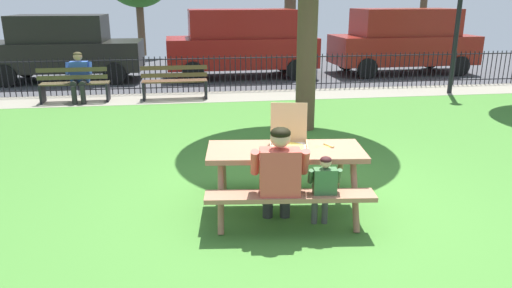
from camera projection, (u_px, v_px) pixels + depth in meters
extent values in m
cube|color=#427B2F|center=(277.00, 158.00, 7.63)|extent=(28.00, 11.31, 0.02)
cube|color=gray|center=(241.00, 96.00, 12.31)|extent=(28.00, 1.40, 0.01)
cube|color=#424247|center=(226.00, 71.00, 16.51)|extent=(28.00, 7.48, 0.01)
cube|color=#9D6A50|center=(285.00, 151.00, 5.52)|extent=(1.87, 0.96, 0.06)
cube|color=#9D6A50|center=(290.00, 196.00, 5.04)|extent=(1.82, 0.48, 0.05)
cube|color=#9D6A50|center=(281.00, 159.00, 6.18)|extent=(1.82, 0.48, 0.05)
cylinder|color=#9D6A50|center=(221.00, 197.00, 5.22)|extent=(0.12, 0.44, 0.74)
cylinder|color=#9D6A50|center=(223.00, 171.00, 6.01)|extent=(0.12, 0.44, 0.74)
cylinder|color=#9D6A50|center=(355.00, 196.00, 5.27)|extent=(0.12, 0.44, 0.74)
cylinder|color=#9D6A50|center=(340.00, 170.00, 6.06)|extent=(0.12, 0.44, 0.74)
cube|color=tan|center=(289.00, 148.00, 5.53)|extent=(0.51, 0.51, 0.01)
cube|color=silver|center=(289.00, 147.00, 5.53)|extent=(0.47, 0.47, 0.00)
cube|color=tan|center=(289.00, 151.00, 5.32)|extent=(0.43, 0.09, 0.04)
cube|color=tan|center=(288.00, 140.00, 5.73)|extent=(0.43, 0.09, 0.04)
cube|color=tan|center=(271.00, 145.00, 5.53)|extent=(0.09, 0.43, 0.04)
cube|color=tan|center=(307.00, 146.00, 5.52)|extent=(0.09, 0.43, 0.04)
cube|color=tan|center=(289.00, 121.00, 5.67)|extent=(0.43, 0.13, 0.43)
cylinder|color=tan|center=(289.00, 147.00, 5.53)|extent=(0.37, 0.37, 0.01)
cylinder|color=#EACB49|center=(289.00, 146.00, 5.53)|extent=(0.34, 0.34, 0.00)
pyramid|color=#F3CC52|center=(323.00, 147.00, 5.57)|extent=(0.22, 0.20, 0.01)
cube|color=tan|center=(329.00, 145.00, 5.61)|extent=(0.09, 0.16, 0.02)
cylinder|color=#2D2D2D|center=(268.00, 199.00, 5.50)|extent=(0.12, 0.12, 0.44)
cylinder|color=#2D2D2D|center=(269.00, 186.00, 5.22)|extent=(0.20, 0.43, 0.15)
cylinder|color=#2D2D2D|center=(285.00, 199.00, 5.50)|extent=(0.12, 0.12, 0.44)
cylinder|color=#2D2D2D|center=(287.00, 186.00, 5.23)|extent=(0.20, 0.43, 0.15)
cube|color=#CC4C3F|center=(280.00, 173.00, 4.96)|extent=(0.44, 0.27, 0.52)
cylinder|color=#CC4C3F|center=(255.00, 162.00, 4.97)|extent=(0.11, 0.22, 0.31)
cylinder|color=#CC4C3F|center=(305.00, 162.00, 4.98)|extent=(0.11, 0.22, 0.31)
sphere|color=tan|center=(280.00, 137.00, 4.87)|extent=(0.21, 0.21, 0.21)
ellipsoid|color=black|center=(281.00, 133.00, 4.84)|extent=(0.21, 0.20, 0.12)
cylinder|color=#4B4B4B|center=(315.00, 205.00, 5.35)|extent=(0.07, 0.07, 0.44)
cylinder|color=#4B4B4B|center=(317.00, 190.00, 5.16)|extent=(0.11, 0.25, 0.09)
cylinder|color=#4B4B4B|center=(325.00, 205.00, 5.35)|extent=(0.07, 0.07, 0.44)
cylinder|color=#4B4B4B|center=(328.00, 190.00, 5.16)|extent=(0.11, 0.25, 0.09)
cube|color=#386638|center=(325.00, 182.00, 5.01)|extent=(0.26, 0.15, 0.30)
cylinder|color=#386638|center=(311.00, 176.00, 5.01)|extent=(0.07, 0.13, 0.18)
cylinder|color=#386638|center=(339.00, 176.00, 5.02)|extent=(0.07, 0.13, 0.18)
sphere|color=tan|center=(326.00, 162.00, 4.95)|extent=(0.12, 0.12, 0.12)
ellipsoid|color=#341516|center=(326.00, 160.00, 4.94)|extent=(0.12, 0.12, 0.07)
cylinder|color=black|center=(238.00, 58.00, 12.71)|extent=(18.83, 0.03, 0.03)
cylinder|color=black|center=(238.00, 86.00, 12.93)|extent=(18.83, 0.03, 0.03)
cylinder|color=black|center=(2.00, 79.00, 12.00)|extent=(0.02, 0.02, 0.96)
cylinder|color=black|center=(8.00, 78.00, 12.02)|extent=(0.02, 0.02, 0.96)
cylinder|color=black|center=(14.00, 78.00, 12.04)|extent=(0.02, 0.02, 0.96)
cylinder|color=black|center=(20.00, 78.00, 12.06)|extent=(0.02, 0.02, 0.96)
cylinder|color=black|center=(25.00, 78.00, 12.08)|extent=(0.02, 0.02, 0.96)
cylinder|color=black|center=(31.00, 78.00, 12.10)|extent=(0.02, 0.02, 0.96)
cylinder|color=black|center=(37.00, 78.00, 12.12)|extent=(0.02, 0.02, 0.96)
cylinder|color=black|center=(43.00, 78.00, 12.14)|extent=(0.02, 0.02, 0.96)
cylinder|color=black|center=(49.00, 77.00, 12.16)|extent=(0.02, 0.02, 0.96)
cylinder|color=black|center=(55.00, 77.00, 12.18)|extent=(0.02, 0.02, 0.96)
cylinder|color=black|center=(60.00, 77.00, 12.20)|extent=(0.02, 0.02, 0.96)
cylinder|color=black|center=(66.00, 77.00, 12.22)|extent=(0.02, 0.02, 0.96)
cylinder|color=black|center=(72.00, 77.00, 12.24)|extent=(0.02, 0.02, 0.96)
cylinder|color=black|center=(77.00, 77.00, 12.26)|extent=(0.02, 0.02, 0.96)
cylinder|color=black|center=(83.00, 77.00, 12.28)|extent=(0.02, 0.02, 0.96)
cylinder|color=black|center=(89.00, 77.00, 12.29)|extent=(0.02, 0.02, 0.96)
cylinder|color=black|center=(94.00, 76.00, 12.31)|extent=(0.02, 0.02, 0.96)
cylinder|color=black|center=(100.00, 76.00, 12.33)|extent=(0.02, 0.02, 0.96)
cylinder|color=black|center=(106.00, 76.00, 12.35)|extent=(0.02, 0.02, 0.96)
cylinder|color=black|center=(111.00, 76.00, 12.37)|extent=(0.02, 0.02, 0.96)
cylinder|color=black|center=(117.00, 76.00, 12.39)|extent=(0.02, 0.02, 0.96)
cylinder|color=black|center=(122.00, 76.00, 12.41)|extent=(0.02, 0.02, 0.96)
cylinder|color=black|center=(128.00, 76.00, 12.43)|extent=(0.02, 0.02, 0.96)
cylinder|color=black|center=(134.00, 76.00, 12.45)|extent=(0.02, 0.02, 0.96)
cylinder|color=black|center=(139.00, 75.00, 12.47)|extent=(0.02, 0.02, 0.96)
cylinder|color=black|center=(145.00, 75.00, 12.49)|extent=(0.02, 0.02, 0.96)
cylinder|color=black|center=(150.00, 75.00, 12.51)|extent=(0.02, 0.02, 0.96)
cylinder|color=black|center=(156.00, 75.00, 12.53)|extent=(0.02, 0.02, 0.96)
cylinder|color=black|center=(161.00, 75.00, 12.55)|extent=(0.02, 0.02, 0.96)
cylinder|color=black|center=(166.00, 75.00, 12.57)|extent=(0.02, 0.02, 0.96)
cylinder|color=black|center=(172.00, 75.00, 12.59)|extent=(0.02, 0.02, 0.96)
cylinder|color=black|center=(177.00, 75.00, 12.61)|extent=(0.02, 0.02, 0.96)
cylinder|color=black|center=(183.00, 74.00, 12.63)|extent=(0.02, 0.02, 0.96)
cylinder|color=black|center=(188.00, 74.00, 12.64)|extent=(0.02, 0.02, 0.96)
cylinder|color=black|center=(193.00, 74.00, 12.66)|extent=(0.02, 0.02, 0.96)
cylinder|color=black|center=(199.00, 74.00, 12.68)|extent=(0.02, 0.02, 0.96)
cylinder|color=black|center=(204.00, 74.00, 12.70)|extent=(0.02, 0.02, 0.96)
cylinder|color=black|center=(209.00, 74.00, 12.72)|extent=(0.02, 0.02, 0.96)
cylinder|color=black|center=(214.00, 74.00, 12.74)|extent=(0.02, 0.02, 0.96)
cylinder|color=black|center=(220.00, 74.00, 12.76)|extent=(0.02, 0.02, 0.96)
cylinder|color=black|center=(225.00, 74.00, 12.78)|extent=(0.02, 0.02, 0.96)
cylinder|color=black|center=(230.00, 73.00, 12.80)|extent=(0.02, 0.02, 0.96)
cylinder|color=black|center=(235.00, 73.00, 12.82)|extent=(0.02, 0.02, 0.96)
cylinder|color=black|center=(241.00, 73.00, 12.84)|extent=(0.02, 0.02, 0.96)
cylinder|color=black|center=(246.00, 73.00, 12.86)|extent=(0.02, 0.02, 0.96)
cylinder|color=black|center=(251.00, 73.00, 12.88)|extent=(0.02, 0.02, 0.96)
cylinder|color=black|center=(256.00, 73.00, 12.90)|extent=(0.02, 0.02, 0.96)
cylinder|color=black|center=(261.00, 73.00, 12.92)|extent=(0.02, 0.02, 0.96)
cylinder|color=black|center=(266.00, 73.00, 12.94)|extent=(0.02, 0.02, 0.96)
cylinder|color=black|center=(272.00, 72.00, 12.96)|extent=(0.02, 0.02, 0.96)
cylinder|color=black|center=(277.00, 72.00, 12.97)|extent=(0.02, 0.02, 0.96)
cylinder|color=black|center=(282.00, 72.00, 12.99)|extent=(0.02, 0.02, 0.96)
cylinder|color=black|center=(287.00, 72.00, 13.01)|extent=(0.02, 0.02, 0.96)
cylinder|color=black|center=(292.00, 72.00, 13.03)|extent=(0.02, 0.02, 0.96)
cylinder|color=black|center=(297.00, 72.00, 13.05)|extent=(0.02, 0.02, 0.96)
cylinder|color=black|center=(302.00, 72.00, 13.07)|extent=(0.02, 0.02, 0.96)
cylinder|color=black|center=(307.00, 72.00, 13.09)|extent=(0.02, 0.02, 0.96)
cylinder|color=black|center=(312.00, 72.00, 13.11)|extent=(0.02, 0.02, 0.96)
cylinder|color=black|center=(317.00, 71.00, 13.13)|extent=(0.02, 0.02, 0.96)
cylinder|color=black|center=(322.00, 71.00, 13.15)|extent=(0.02, 0.02, 0.96)
cylinder|color=black|center=(327.00, 71.00, 13.17)|extent=(0.02, 0.02, 0.96)
cylinder|color=black|center=(332.00, 71.00, 13.19)|extent=(0.02, 0.02, 0.96)
cylinder|color=black|center=(337.00, 71.00, 13.21)|extent=(0.02, 0.02, 0.96)
cylinder|color=black|center=(341.00, 71.00, 13.23)|extent=(0.02, 0.02, 0.96)
cylinder|color=black|center=(346.00, 71.00, 13.25)|extent=(0.02, 0.02, 0.96)
cylinder|color=black|center=(351.00, 71.00, 13.27)|extent=(0.02, 0.02, 0.96)
cylinder|color=black|center=(356.00, 71.00, 13.29)|extent=(0.02, 0.02, 0.96)
cylinder|color=black|center=(361.00, 70.00, 13.31)|extent=(0.02, 0.02, 0.96)
cylinder|color=black|center=(366.00, 70.00, 13.32)|extent=(0.02, 0.02, 0.96)
cylinder|color=black|center=(371.00, 70.00, 13.34)|extent=(0.02, 0.02, 0.96)
cylinder|color=black|center=(375.00, 70.00, 13.36)|extent=(0.02, 0.02, 0.96)
cylinder|color=black|center=(380.00, 70.00, 13.38)|extent=(0.02, 0.02, 0.96)
cylinder|color=black|center=(385.00, 70.00, 13.40)|extent=(0.02, 0.02, 0.96)
cylinder|color=black|center=(390.00, 70.00, 13.42)|extent=(0.02, 0.02, 0.96)
cylinder|color=black|center=(394.00, 70.00, 13.44)|extent=(0.02, 0.02, 0.96)
cylinder|color=black|center=(399.00, 70.00, 13.46)|extent=(0.02, 0.02, 0.96)
cylinder|color=black|center=(404.00, 70.00, 13.48)|extent=(0.02, 0.02, 0.96)
cylinder|color=black|center=(409.00, 69.00, 13.50)|extent=(0.02, 0.02, 0.96)
cylinder|color=black|center=(413.00, 69.00, 13.52)|extent=(0.02, 0.02, 0.96)
cylinder|color=black|center=(418.00, 69.00, 13.54)|extent=(0.02, 0.02, 0.96)
cylinder|color=black|center=(423.00, 69.00, 13.56)|extent=(0.02, 0.02, 0.96)
cylinder|color=black|center=(427.00, 69.00, 13.58)|extent=(0.02, 0.02, 0.96)
cylinder|color=black|center=(432.00, 69.00, 13.60)|extent=(0.02, 0.02, 0.96)
cylinder|color=black|center=(437.00, 69.00, 13.62)|extent=(0.02, 0.02, 0.96)
cylinder|color=black|center=(441.00, 69.00, 13.64)|extent=(0.02, 0.02, 0.96)
cylinder|color=black|center=(446.00, 69.00, 13.66)|extent=(0.02, 0.02, 0.96)
cylinder|color=black|center=(450.00, 68.00, 13.67)|extent=(0.02, 0.02, 0.96)
cylinder|color=black|center=(455.00, 68.00, 13.69)|extent=(0.02, 0.02, 0.96)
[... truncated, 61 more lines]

